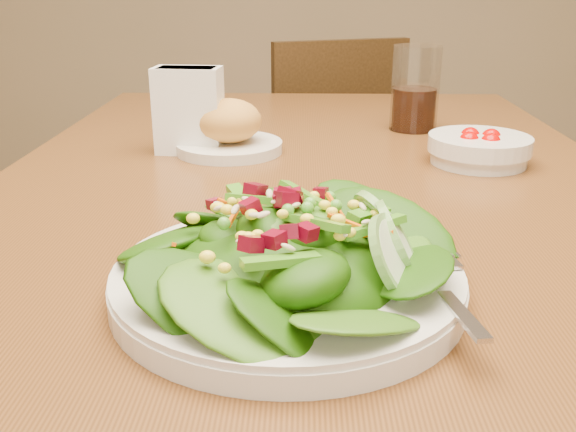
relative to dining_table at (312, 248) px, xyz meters
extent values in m
cube|color=brown|center=(0.00, 0.00, 0.08)|extent=(0.90, 1.40, 0.04)
cylinder|color=#39230F|center=(-0.39, 0.64, -0.29)|extent=(0.07, 0.07, 0.71)
cylinder|color=#39230F|center=(0.39, 0.64, -0.29)|extent=(0.07, 0.07, 0.71)
cube|color=#39230F|center=(0.02, 1.04, -0.24)|extent=(0.51, 0.51, 0.04)
cylinder|color=#39230F|center=(0.12, 1.26, -0.45)|extent=(0.04, 0.04, 0.39)
cylinder|color=#39230F|center=(-0.20, 1.14, -0.45)|extent=(0.04, 0.04, 0.39)
cylinder|color=#39230F|center=(0.24, 0.94, -0.45)|extent=(0.04, 0.04, 0.39)
cylinder|color=#39230F|center=(-0.08, 0.82, -0.45)|extent=(0.04, 0.04, 0.39)
cube|color=#39230F|center=(0.09, 0.86, -0.01)|extent=(0.36, 0.16, 0.44)
cylinder|color=silver|center=(-0.03, -0.34, 0.11)|extent=(0.31, 0.31, 0.02)
ellipsoid|color=black|center=(-0.03, -0.34, 0.14)|extent=(0.21, 0.21, 0.05)
cube|color=silver|center=(0.10, -0.37, 0.13)|extent=(0.05, 0.18, 0.01)
cylinder|color=silver|center=(-0.13, 0.15, 0.11)|extent=(0.17, 0.17, 0.02)
ellipsoid|color=#B17736|center=(-0.13, 0.15, 0.15)|extent=(0.11, 0.11, 0.07)
cylinder|color=silver|center=(0.25, 0.09, 0.12)|extent=(0.15, 0.15, 0.04)
sphere|color=#C00300|center=(0.27, 0.10, 0.14)|extent=(0.03, 0.03, 0.03)
sphere|color=#C00300|center=(0.24, 0.11, 0.14)|extent=(0.03, 0.03, 0.03)
sphere|color=#C00300|center=(0.23, 0.08, 0.14)|extent=(0.03, 0.03, 0.03)
sphere|color=#C00300|center=(0.26, 0.07, 0.14)|extent=(0.03, 0.03, 0.03)
cylinder|color=silver|center=(0.19, 0.32, 0.18)|extent=(0.09, 0.09, 0.15)
cylinder|color=black|center=(0.19, 0.32, 0.14)|extent=(0.08, 0.08, 0.08)
cube|color=white|center=(-0.19, 0.15, 0.17)|extent=(0.11, 0.07, 0.13)
cube|color=white|center=(-0.19, 0.15, 0.18)|extent=(0.09, 0.05, 0.11)
camera|label=1|loc=(-0.01, -0.85, 0.37)|focal=40.00mm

